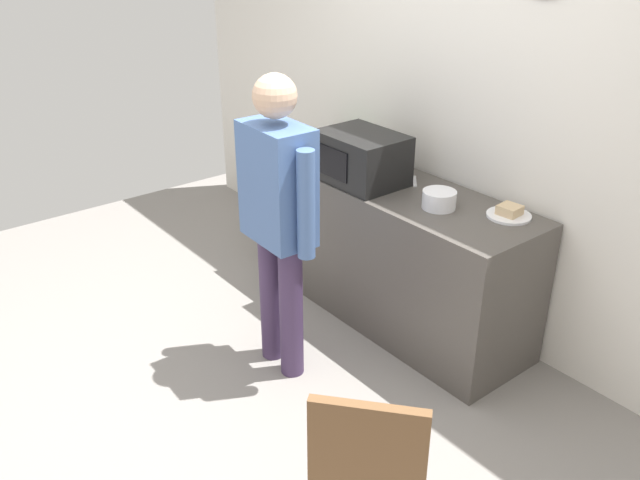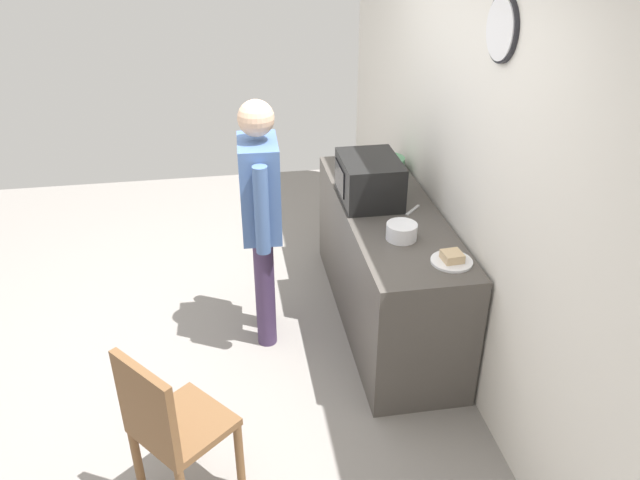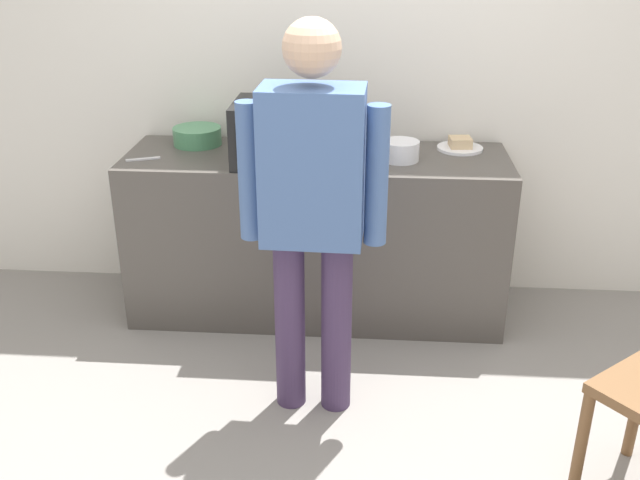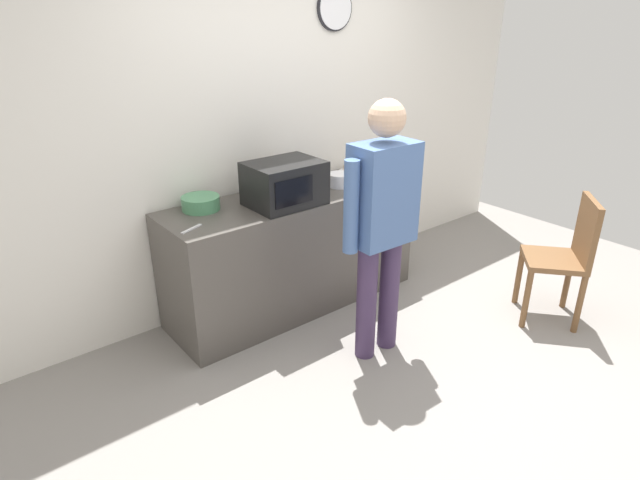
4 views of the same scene
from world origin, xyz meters
TOP-DOWN VIEW (x-y plane):
  - ground_plane at (0.00, 0.00)m, footprint 6.00×6.00m
  - back_wall at (0.00, 1.60)m, footprint 5.40×0.13m
  - kitchen_counter at (-0.17, 1.22)m, footprint 1.96×0.62m
  - microwave at (-0.32, 1.11)m, footprint 0.50×0.39m
  - sandwich_plate at (0.57, 1.38)m, footprint 0.24×0.24m
  - salad_bowl at (-0.82, 1.37)m, footprint 0.26×0.26m
  - cereal_bowl at (0.25, 1.18)m, footprint 0.19×0.19m
  - fork_utensil at (-1.04, 1.09)m, footprint 0.17×0.08m
  - spoon_utensil at (-0.11, 1.36)m, footprint 0.14×0.13m
  - person_standing at (-0.12, 0.36)m, footprint 0.59×0.25m
  - wooden_chair at (1.21, -0.19)m, footprint 0.56×0.56m

SIDE VIEW (x-z plane):
  - ground_plane at x=0.00m, z-range 0.00..0.00m
  - kitchen_counter at x=-0.17m, z-range 0.00..0.88m
  - wooden_chair at x=1.21m, z-range 0.05..0.99m
  - fork_utensil at x=-1.04m, z-range 0.88..0.89m
  - spoon_utensil at x=-0.11m, z-range 0.88..0.89m
  - sandwich_plate at x=0.57m, z-range 0.87..0.94m
  - salad_bowl at x=-0.82m, z-range 0.88..0.98m
  - cereal_bowl at x=0.25m, z-range 0.88..0.98m
  - person_standing at x=-0.12m, z-range 0.14..1.81m
  - microwave at x=-0.32m, z-range 0.88..1.18m
  - back_wall at x=0.00m, z-range 0.00..2.60m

